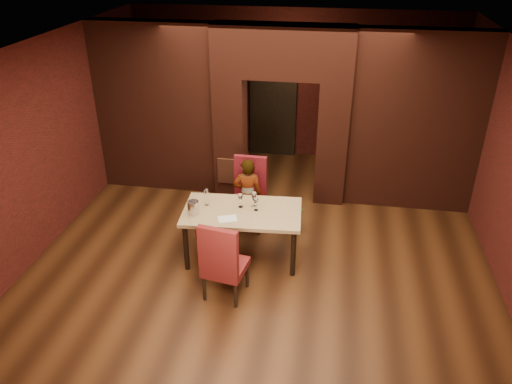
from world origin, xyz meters
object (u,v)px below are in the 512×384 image
(wine_glass_b, at_px, (254,200))
(chair_near, at_px, (225,258))
(dining_table, at_px, (242,234))
(wine_bucket, at_px, (193,208))
(potted_plant, at_px, (292,218))
(person_seated, at_px, (248,195))
(water_bottle, at_px, (206,197))
(wine_glass_a, at_px, (240,201))
(chair_far, at_px, (248,195))
(wine_glass_c, at_px, (256,205))

(wine_glass_b, bearing_deg, chair_near, -101.05)
(dining_table, height_order, chair_near, chair_near)
(dining_table, height_order, wine_bucket, wine_bucket)
(chair_near, bearing_deg, potted_plant, -102.49)
(wine_glass_b, bearing_deg, person_seated, 108.92)
(person_seated, bearing_deg, wine_bucket, 51.47)
(wine_bucket, relative_size, water_bottle, 0.73)
(dining_table, height_order, water_bottle, water_bottle)
(wine_glass_a, xyz_separation_m, wine_bucket, (-0.65, -0.31, -0.00))
(chair_far, height_order, person_seated, person_seated)
(wine_glass_c, distance_m, water_bottle, 0.78)
(wine_glass_c, relative_size, water_bottle, 0.66)
(chair_near, bearing_deg, chair_far, -80.10)
(chair_far, height_order, chair_near, chair_far)
(wine_glass_a, xyz_separation_m, wine_glass_b, (0.20, 0.06, 0.01))
(chair_near, bearing_deg, water_bottle, -53.94)
(wine_glass_b, height_order, wine_glass_c, wine_glass_b)
(dining_table, distance_m, potted_plant, 1.17)
(wine_bucket, bearing_deg, water_bottle, 67.00)
(dining_table, relative_size, potted_plant, 4.25)
(wine_glass_c, bearing_deg, potted_plant, 61.69)
(chair_near, xyz_separation_m, person_seated, (-0.00, 1.73, 0.05))
(chair_near, distance_m, water_bottle, 1.20)
(dining_table, distance_m, wine_glass_c, 0.55)
(wine_bucket, relative_size, potted_plant, 0.49)
(water_bottle, bearing_deg, chair_far, 59.23)
(chair_near, relative_size, wine_bucket, 5.87)
(wine_bucket, distance_m, water_bottle, 0.32)
(wine_bucket, xyz_separation_m, potted_plant, (1.38, 1.14, -0.73))
(wine_glass_a, xyz_separation_m, potted_plant, (0.73, 0.83, -0.73))
(potted_plant, bearing_deg, wine_glass_c, -118.31)
(person_seated, xyz_separation_m, water_bottle, (-0.51, -0.71, 0.31))
(wine_bucket, bearing_deg, wine_glass_c, 15.81)
(potted_plant, bearing_deg, water_bottle, -145.99)
(wine_glass_a, height_order, wine_bucket, wine_glass_a)
(person_seated, xyz_separation_m, wine_glass_a, (0.02, -0.69, 0.28))
(dining_table, relative_size, water_bottle, 6.30)
(wine_glass_b, distance_m, potted_plant, 1.19)
(dining_table, height_order, person_seated, person_seated)
(chair_near, distance_m, wine_glass_a, 1.09)
(chair_near, relative_size, wine_glass_b, 5.29)
(wine_glass_b, distance_m, water_bottle, 0.73)
(chair_far, bearing_deg, wine_glass_a, -86.16)
(dining_table, bearing_deg, potted_plant, 49.66)
(wine_glass_c, relative_size, wine_bucket, 0.90)
(chair_near, xyz_separation_m, water_bottle, (-0.51, 1.02, 0.37))
(chair_far, bearing_deg, chair_near, -88.07)
(dining_table, relative_size, person_seated, 1.34)
(water_bottle, bearing_deg, person_seated, 54.42)
(wine_bucket, bearing_deg, person_seated, 57.78)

